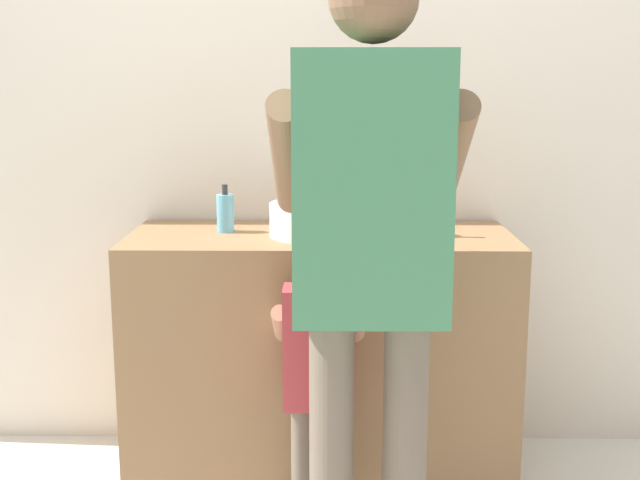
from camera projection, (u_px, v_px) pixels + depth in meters
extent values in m
cube|color=beige|center=(322.00, 90.00, 3.02)|extent=(4.40, 0.08, 2.70)
cube|color=olive|center=(321.00, 356.00, 2.89)|extent=(1.31, 0.54, 0.87)
cylinder|color=silver|center=(320.00, 219.00, 2.78)|extent=(0.35, 0.35, 0.11)
cylinder|color=beige|center=(320.00, 218.00, 2.77)|extent=(0.28, 0.28, 0.09)
cylinder|color=#B7BABF|center=(321.00, 199.00, 2.99)|extent=(0.03, 0.03, 0.18)
cylinder|color=#B7BABF|center=(321.00, 179.00, 2.91)|extent=(0.02, 0.12, 0.02)
cylinder|color=#B7BABF|center=(302.00, 217.00, 3.00)|extent=(0.04, 0.04, 0.05)
cylinder|color=#B7BABF|center=(340.00, 217.00, 3.00)|extent=(0.04, 0.04, 0.05)
cylinder|color=silver|center=(427.00, 222.00, 2.77)|extent=(0.07, 0.07, 0.09)
cylinder|color=#E5387F|center=(430.00, 207.00, 2.74)|extent=(0.04, 0.02, 0.17)
cube|color=white|center=(430.00, 179.00, 2.73)|extent=(0.01, 0.02, 0.02)
cylinder|color=#E5387F|center=(426.00, 207.00, 2.74)|extent=(0.04, 0.02, 0.17)
cube|color=white|center=(427.00, 179.00, 2.73)|extent=(0.01, 0.02, 0.02)
cylinder|color=#66B2D1|center=(225.00, 213.00, 2.84)|extent=(0.06, 0.06, 0.13)
cylinder|color=#2D2D2D|center=(225.00, 190.00, 2.82)|extent=(0.02, 0.02, 0.04)
cylinder|color=#6B5B4C|center=(302.00, 470.00, 2.54)|extent=(0.06, 0.06, 0.42)
cylinder|color=#6B5B4C|center=(336.00, 470.00, 2.53)|extent=(0.06, 0.06, 0.42)
cube|color=#B7383D|center=(319.00, 347.00, 2.46)|extent=(0.21, 0.12, 0.37)
sphere|color=#A87A5B|center=(319.00, 264.00, 2.41)|extent=(0.12, 0.12, 0.12)
cylinder|color=#A87A5B|center=(282.00, 327.00, 2.55)|extent=(0.05, 0.26, 0.20)
cylinder|color=#A87A5B|center=(357.00, 327.00, 2.54)|extent=(0.05, 0.26, 0.20)
cylinder|color=#6B5B4C|center=(332.00, 458.00, 2.22)|extent=(0.12, 0.12, 0.79)
cylinder|color=#6B5B4C|center=(404.00, 459.00, 2.21)|extent=(0.12, 0.12, 0.79)
cube|color=#427F56|center=(371.00, 188.00, 2.07)|extent=(0.39, 0.22, 0.68)
cylinder|color=brown|center=(289.00, 157.00, 2.24)|extent=(0.10, 0.47, 0.37)
cylinder|color=brown|center=(448.00, 157.00, 2.23)|extent=(0.10, 0.47, 0.37)
cylinder|color=orange|center=(438.00, 212.00, 2.44)|extent=(0.01, 0.14, 0.03)
cube|color=white|center=(435.00, 204.00, 2.51)|extent=(0.01, 0.02, 0.02)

